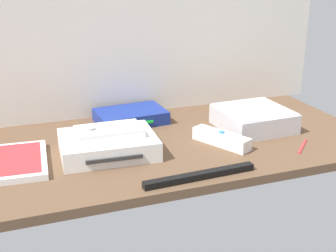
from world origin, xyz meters
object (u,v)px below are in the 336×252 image
object	(u,v)px
game_case	(14,162)
remote_classic_pad	(109,132)
sensor_bar	(200,176)
stylus_pen	(303,146)
remote_wand	(221,139)
mini_computer	(254,118)
network_router	(131,116)
game_console	(108,145)

from	to	relation	value
game_case	remote_classic_pad	world-z (taller)	remote_classic_pad
sensor_bar	stylus_pen	distance (cm)	30.08
stylus_pen	remote_wand	bearing A→B (deg)	155.70
stylus_pen	game_case	bearing A→B (deg)	168.71
mini_computer	network_router	bearing A→B (deg)	151.97
game_case	stylus_pen	world-z (taller)	game_case
network_router	remote_wand	world-z (taller)	same
game_case	remote_classic_pad	size ratio (longest dim) A/B	1.37
remote_wand	remote_classic_pad	distance (cm)	26.58
network_router	mini_computer	bearing A→B (deg)	-31.47
network_router	stylus_pen	distance (cm)	44.95
game_case	remote_classic_pad	bearing A→B (deg)	0.49
mini_computer	sensor_bar	distance (cm)	33.22
stylus_pen	sensor_bar	bearing A→B (deg)	-166.90
mini_computer	remote_wand	bearing A→B (deg)	-150.25
game_console	stylus_pen	size ratio (longest dim) A/B	2.44
game_console	mini_computer	xyz separation A→B (cm)	(39.16, 3.43, 0.44)
mini_computer	remote_wand	size ratio (longest dim) A/B	1.18
remote_classic_pad	stylus_pen	bearing A→B (deg)	-13.99
mini_computer	sensor_bar	size ratio (longest dim) A/B	0.73
network_router	sensor_bar	xyz separation A→B (cm)	(3.79, -37.22, -1.00)
game_case	remote_wand	world-z (taller)	remote_wand
mini_computer	stylus_pen	world-z (taller)	mini_computer
remote_classic_pad	game_console	bearing A→B (deg)	133.47
network_router	remote_classic_pad	distance (cm)	21.87
network_router	stylus_pen	world-z (taller)	network_router
mini_computer	stylus_pen	xyz separation A→B (cm)	(4.47, -15.17, -2.29)
sensor_bar	remote_wand	bearing A→B (deg)	48.35
game_case	remote_wand	bearing A→B (deg)	-1.94
mini_computer	game_case	bearing A→B (deg)	-177.68
network_router	sensor_bar	world-z (taller)	network_router
remote_classic_pad	sensor_bar	distance (cm)	23.54
game_case	mini_computer	bearing A→B (deg)	6.44
remote_wand	remote_classic_pad	xyz separation A→B (cm)	(-26.04, 3.64, 3.90)
game_case	sensor_bar	bearing A→B (deg)	-25.38
remote_wand	remote_classic_pad	world-z (taller)	remote_classic_pad
game_console	mini_computer	world-z (taller)	mini_computer
mini_computer	sensor_bar	world-z (taller)	mini_computer
game_case	network_router	xyz separation A→B (cm)	(30.82, 17.64, 0.94)
mini_computer	network_router	xyz separation A→B (cm)	(-28.62, 15.23, -0.94)
remote_wand	remote_classic_pad	size ratio (longest dim) A/B	1.02
remote_classic_pad	sensor_bar	world-z (taller)	remote_classic_pad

